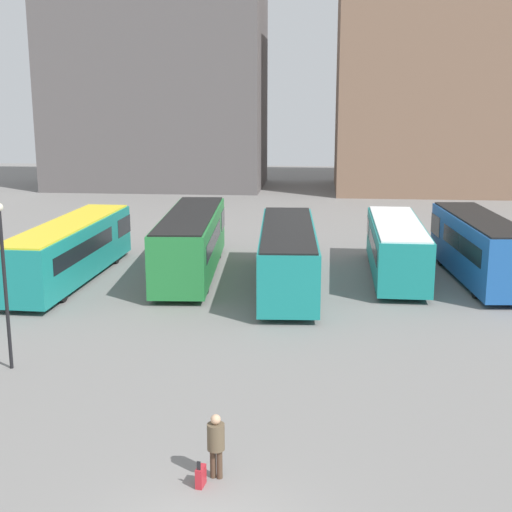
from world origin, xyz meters
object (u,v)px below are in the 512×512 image
Objects in this scene: bus_1 at (191,241)px; lamp_post_0 at (4,273)px; bus_2 at (288,254)px; traveler at (216,440)px; bus_0 at (71,248)px; bus_4 at (479,246)px; bus_3 at (396,247)px; suitcase at (201,476)px.

bus_1 is 14.22m from lamp_post_0.
traveler is at bearing 174.13° from bus_2.
bus_0 is 20.47m from bus_4.
bus_1 is 1.17× the size of bus_3.
bus_2 is 6.00m from bus_3.
bus_0 is 12.12m from lamp_post_0.
bus_2 is at bearing 115.98° from bus_3.
bus_0 is 1.02× the size of bus_2.
bus_3 is (5.42, 2.56, -0.08)m from bus_2.
bus_2 is 14.60m from lamp_post_0.
bus_3 is 0.98× the size of bus_4.
bus_4 is (9.47, 2.18, 0.11)m from bus_2.
lamp_post_0 is (-8.89, -11.45, 1.72)m from bus_2.
bus_4 is at bearing -93.49° from bus_1.
bus_1 reaches higher than bus_2.
bus_2 is 17.91m from traveler.
bus_1 is at bearing 74.51° from lamp_post_0.
suitcase is 0.13× the size of lamp_post_0.
bus_3 reaches higher than suitcase.
bus_4 reaches higher than traveler.
suitcase is 10.76m from lamp_post_0.
bus_0 is at bearing 103.64° from bus_1.
bus_2 is at bearing 98.14° from bus_4.
lamp_post_0 is at bearing 160.96° from bus_1.
traveler is at bearing 147.92° from bus_4.
suitcase is at bearing -172.65° from bus_1.
lamp_post_0 is (-7.71, 6.83, 3.10)m from suitcase.
bus_1 is 20.88m from suitcase.
bus_0 reaches higher than bus_3.
bus_1 is 2.12× the size of lamp_post_0.
bus_4 is 6.34× the size of traveler.
bus_0 is at bearing 37.44° from traveler.
bus_4 is 23.11m from suitcase.
bus_1 is 7.24× the size of traveler.
suitcase is at bearing -41.54° from lamp_post_0.
bus_2 reaches higher than bus_0.
bus_1 is at bearing -70.91° from bus_0.
bus_0 is 17.22× the size of suitcase.
bus_4 reaches higher than bus_0.
bus_2 is (5.11, -2.17, -0.11)m from bus_1.
bus_4 is at bearing 36.60° from lamp_post_0.
bus_1 reaches higher than traveler.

